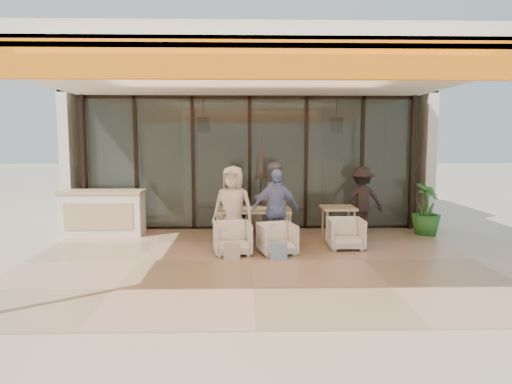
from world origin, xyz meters
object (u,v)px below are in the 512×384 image
diner_cream (233,208)px  potted_palm (426,209)px  chair_near_left (232,237)px  chair_near_right (277,237)px  diner_navy (234,204)px  host_counter (103,213)px  dining_table (253,211)px  chair_far_left (235,220)px  standing_woman (362,200)px  side_table (338,212)px  diner_periwinkle (275,209)px  diner_grey (273,201)px  side_chair (346,232)px  chair_far_right (271,219)px

diner_cream → potted_palm: (4.34, 1.20, -0.23)m
chair_near_left → chair_near_right: size_ratio=1.05×
chair_near_right → chair_near_left: bearing=166.2°
diner_navy → host_counter: bearing=-27.6°
chair_near_left → dining_table: bearing=58.8°
diner_navy → chair_far_left: bearing=-110.0°
chair_near_left → standing_woman: (2.92, 1.90, 0.43)m
dining_table → chair_far_left: dining_table is taller
chair_far_left → chair_near_right: 2.08m
chair_near_right → side_table: bearing=25.8°
chair_near_right → diner_periwinkle: size_ratio=0.42×
side_table → diner_grey: bearing=169.6°
chair_far_left → diner_navy: diner_navy is taller
chair_far_left → potted_palm: potted_palm is taller
dining_table → side_chair: (1.81, -0.56, -0.34)m
dining_table → diner_periwinkle: diner_periwinkle is taller
diner_navy → diner_grey: size_ratio=0.92×
standing_woman → diner_navy: bearing=4.3°
side_table → side_chair: size_ratio=1.07×
chair_near_left → side_table: 2.52m
diner_navy → chair_far_right: bearing=-169.2°
diner_navy → standing_woman: (2.92, 0.50, -0.00)m
side_table → diner_navy: bearing=173.5°
diner_navy → diner_cream: bearing=70.0°
diner_cream → potted_palm: 4.51m
side_chair → host_counter: bearing=165.2°
diner_navy → standing_woman: size_ratio=1.00×
chair_far_right → side_table: (1.38, -0.75, 0.28)m
chair_far_left → standing_woman: size_ratio=0.42×
diner_grey → diner_cream: diner_grey is taller
chair_near_left → diner_cream: 0.69m
chair_near_right → side_chair: 1.44m
diner_periwinkle → chair_far_left: bearing=110.4°
host_counter → side_table: 5.23m
dining_table → standing_woman: size_ratio=0.96×
host_counter → diner_grey: size_ratio=1.09×
host_counter → potted_palm: (7.31, -0.10, 0.06)m
dining_table → chair_near_right: size_ratio=2.24×
standing_woman → diner_periwinkle: bearing=28.5°
chair_near_left → potted_palm: (4.34, 1.70, 0.25)m
host_counter → chair_near_left: bearing=-31.2°
chair_near_left → standing_woman: bearing=25.1°
diner_periwinkle → chair_near_right: bearing=-100.6°
chair_far_right → diner_periwinkle: diner_periwinkle is taller
chair_far_right → diner_cream: 1.70m
host_counter → dining_table: size_ratio=1.23×
chair_far_left → chair_near_right: bearing=133.2°
chair_near_left → chair_near_right: 0.84m
chair_near_left → diner_cream: diner_cream is taller
chair_near_right → side_chair: side_chair is taller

